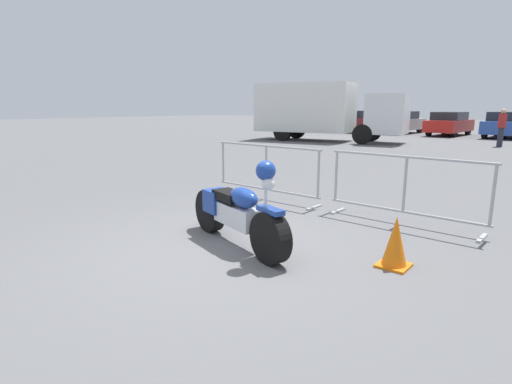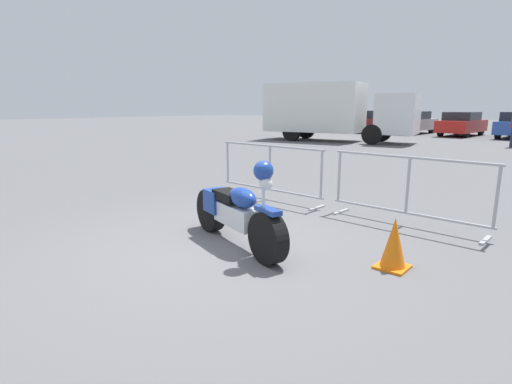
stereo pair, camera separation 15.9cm
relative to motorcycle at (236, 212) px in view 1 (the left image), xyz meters
The scene contains 12 objects.
ground_plane 0.57m from the motorcycle, 95.70° to the right, with size 120.00×120.00×0.00m, color #5B5B5E.
motorcycle is the anchor object (origin of this frame).
crowd_barrier_near 2.71m from the motorcycle, 119.72° to the left, with size 2.47×0.50×1.07m.
crowd_barrier_far 2.71m from the motorcycle, 60.27° to the left, with size 2.47×0.50×1.07m.
box_truck 16.78m from the motorcycle, 116.71° to the left, with size 7.99×3.67×2.98m.
parked_car_yellow 26.68m from the motorcycle, 117.79° to the left, with size 1.85×4.07×1.35m.
parked_car_maroon 25.22m from the motorcycle, 111.85° to the left, with size 2.06×4.52×1.50m.
parked_car_silver 24.38m from the motorcycle, 105.06° to the left, with size 2.02×4.44×1.48m.
parked_car_red 23.71m from the motorcycle, 97.96° to the left, with size 2.00×4.40×1.46m.
parked_car_blue 23.60m from the motorcycle, 90.56° to the left, with size 2.04×4.48×1.49m.
pedestrian 17.42m from the motorcycle, 88.66° to the left, with size 0.40×0.40×1.69m.
traffic_cone 1.97m from the motorcycle, 17.67° to the left, with size 0.34×0.34×0.59m.
Camera 1 is at (3.40, -3.38, 1.79)m, focal length 28.00 mm.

